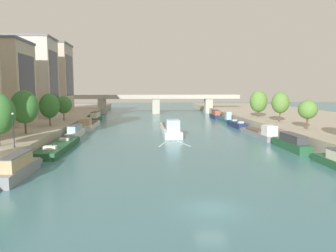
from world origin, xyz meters
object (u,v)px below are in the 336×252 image
object	(u,v)px
moored_boat_right_end	(291,143)
moored_boat_right_upstream	(237,124)
moored_boat_left_downstream	(19,167)
lamppost_left_bank	(13,128)
moored_boat_right_gap_after	(226,119)
tree_right_third	(259,101)
moored_boat_right_near	(215,115)
tree_right_far	(308,110)
tree_left_third	(25,107)
tree_right_by_lamp	(280,103)
moored_boat_left_lone	(90,125)
moored_boat_left_second	(75,132)
barge_midriver	(170,129)
moored_boat_left_midway	(96,117)
moored_boat_left_end	(59,147)
tree_left_past_mid	(63,105)
bridge_far	(156,102)
moored_boat_right_midway	(260,133)
tree_left_midway	(49,106)

from	to	relation	value
moored_boat_right_end	moored_boat_right_upstream	world-z (taller)	moored_boat_right_end
moored_boat_left_downstream	lamppost_left_bank	bearing A→B (deg)	113.27
moored_boat_right_gap_after	tree_right_third	world-z (taller)	tree_right_third
moored_boat_right_near	tree_right_far	bearing A→B (deg)	-81.67
moored_boat_right_upstream	tree_left_third	distance (m)	50.47
tree_right_by_lamp	moored_boat_left_lone	bearing A→B (deg)	166.37
moored_boat_right_gap_after	tree_right_third	xyz separation A→B (m)	(6.29, -9.09, 5.43)
moored_boat_left_second	moored_boat_right_near	bearing A→B (deg)	45.57
barge_midriver	tree_right_by_lamp	world-z (taller)	tree_right_by_lamp
moored_boat_left_midway	tree_left_third	size ratio (longest dim) A/B	1.75
moored_boat_left_lone	tree_right_far	distance (m)	49.71
moored_boat_right_gap_after	barge_midriver	bearing A→B (deg)	-128.22
moored_boat_left_end	tree_right_by_lamp	world-z (taller)	tree_right_by_lamp
moored_boat_left_lone	tree_left_past_mid	size ratio (longest dim) A/B	2.78
moored_boat_left_lone	bridge_far	size ratio (longest dim) A/B	0.25
moored_boat_right_near	tree_left_third	xyz separation A→B (m)	(-43.72, -48.54, 5.53)
moored_boat_right_midway	tree_right_third	size ratio (longest dim) A/B	2.23
moored_boat_left_midway	tree_right_by_lamp	distance (m)	52.28
moored_boat_left_downstream	tree_right_by_lamp	bearing A→B (deg)	37.73
lamppost_left_bank	moored_boat_left_downstream	bearing A→B (deg)	-66.73
moored_boat_left_second	tree_right_third	size ratio (longest dim) A/B	1.57
moored_boat_left_end	moored_boat_left_lone	distance (m)	29.15
moored_boat_right_end	moored_boat_right_upstream	xyz separation A→B (m)	(0.22, 31.00, -0.42)
moored_boat_left_second	bridge_far	distance (m)	63.44
tree_left_past_mid	moored_boat_right_end	bearing A→B (deg)	-34.72
moored_boat_left_second	tree_right_by_lamp	xyz separation A→B (m)	(44.41, 4.15, 5.49)
moored_boat_right_midway	tree_right_by_lamp	world-z (taller)	tree_right_by_lamp
moored_boat_left_end	lamppost_left_bank	world-z (taller)	lamppost_left_bank
moored_boat_right_near	lamppost_left_bank	distance (m)	74.08
moored_boat_left_downstream	tree_right_far	distance (m)	49.95
bridge_far	moored_boat_right_near	bearing A→B (deg)	-49.98
tree_right_third	lamppost_left_bank	xyz separation A→B (m)	(-47.37, -41.09, -1.68)
moored_boat_right_gap_after	moored_boat_right_upstream	bearing A→B (deg)	-92.18
tree_left_midway	tree_left_third	bearing A→B (deg)	-94.97
moored_boat_right_midway	tree_right_far	distance (m)	10.05
barge_midriver	moored_boat_right_end	bearing A→B (deg)	-48.45
tree_right_by_lamp	tree_left_third	bearing A→B (deg)	-164.12
moored_boat_left_end	moored_boat_left_second	size ratio (longest dim) A/B	1.54
moored_boat_left_midway	tree_right_third	xyz separation A→B (m)	(44.44, -13.45, 5.09)
moored_boat_right_midway	tree_left_midway	world-z (taller)	tree_left_midway
moored_boat_left_midway	moored_boat_left_second	bearing A→B (deg)	-89.73
tree_right_far	moored_boat_left_lone	bearing A→B (deg)	152.34
moored_boat_left_end	tree_right_by_lamp	xyz separation A→B (m)	(44.16, 18.51, 6.02)
moored_boat_left_midway	tree_right_third	size ratio (longest dim) A/B	1.82
tree_right_third	moored_boat_right_end	bearing A→B (deg)	-101.52
barge_midriver	moored_boat_left_lone	distance (m)	22.28
moored_boat_right_near	moored_boat_right_upstream	bearing A→B (deg)	-90.03
barge_midriver	moored_boat_right_gap_after	distance (m)	29.75
moored_boat_right_end	moored_boat_right_midway	distance (m)	13.65
moored_boat_left_end	tree_right_third	size ratio (longest dim) A/B	2.41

